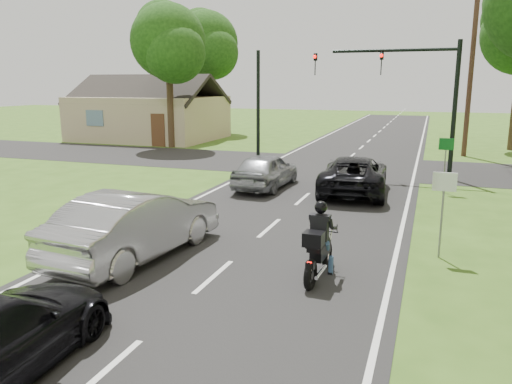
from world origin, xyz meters
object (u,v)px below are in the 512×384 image
traffic_signal (411,84)px  sign_green (446,152)px  motorcycle_rider (319,248)px  utility_pole_far (471,67)px  dark_suv (354,175)px  silver_sedan (136,224)px  sign_white (444,194)px  silver_suv (266,170)px

traffic_signal → sign_green: (1.56, -3.02, -2.54)m
motorcycle_rider → utility_pole_far: (4.01, 21.30, 4.40)m
utility_pole_far → motorcycle_rider: bearing=-100.7°
dark_suv → silver_sedan: (-3.91, -9.10, 0.11)m
traffic_signal → sign_green: bearing=-62.6°
motorcycle_rider → traffic_signal: bearing=87.7°
traffic_signal → silver_sedan: bearing=-112.8°
dark_suv → sign_white: 7.42m
motorcycle_rider → sign_green: (2.71, 10.28, 0.91)m
dark_suv → silver_suv: (-3.53, -0.19, -0.01)m
dark_suv → motorcycle_rider: bearing=89.2°
silver_sedan → sign_white: 7.44m
dark_suv → silver_suv: 3.54m
sign_white → sign_green: bearing=88.6°
sign_white → silver_suv: bearing=135.5°
motorcycle_rider → traffic_signal: 13.79m
sign_white → sign_green: size_ratio=1.00×
silver_sedan → utility_pole_far: bearing=-105.7°
utility_pole_far → silver_sedan: bearing=-111.6°
motorcycle_rider → dark_suv: bearing=96.3°
silver_sedan → silver_suv: 8.92m
utility_pole_far → sign_green: (-1.30, -11.02, -3.49)m
motorcycle_rider → dark_suv: size_ratio=0.39×
utility_pole_far → traffic_signal: bearing=-109.7°
dark_suv → utility_pole_far: bearing=-114.8°
motorcycle_rider → silver_suv: bearing=117.7°
motorcycle_rider → dark_suv: (-0.57, 8.97, 0.05)m
silver_sedan → utility_pole_far: (8.49, 21.43, 4.24)m
silver_sedan → sign_green: size_ratio=2.36×
silver_sedan → utility_pole_far: 23.44m
dark_suv → traffic_signal: 5.77m
traffic_signal → sign_green: traffic_signal is taller
sign_white → traffic_signal: bearing=97.0°
motorcycle_rider → traffic_signal: traffic_signal is taller
dark_suv → traffic_signal: size_ratio=0.81×
sign_green → silver_sedan: bearing=-124.6°
silver_suv → motorcycle_rider: bearing=117.4°
dark_suv → sign_white: (3.08, -6.69, 0.86)m
sign_white → sign_green: (0.20, 8.00, 0.00)m
silver_suv → traffic_signal: traffic_signal is taller
silver_sedan → silver_suv: bearing=-86.5°
dark_suv → silver_suv: size_ratio=1.24×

